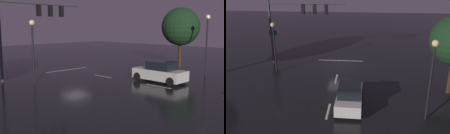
% 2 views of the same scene
% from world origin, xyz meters
% --- Properties ---
extents(ground_plane, '(80.00, 80.00, 0.00)m').
position_xyz_m(ground_plane, '(0.00, 0.00, 0.00)').
color(ground_plane, black).
extents(traffic_signal_assembly, '(8.04, 0.47, 7.01)m').
position_xyz_m(traffic_signal_assembly, '(4.50, -0.14, 5.05)').
color(traffic_signal_assembly, '#383A3D').
rests_on(traffic_signal_assembly, ground_plane).
extents(lane_dash_far, '(0.16, 2.20, 0.01)m').
position_xyz_m(lane_dash_far, '(0.00, 4.00, 0.00)').
color(lane_dash_far, beige).
rests_on(lane_dash_far, ground_plane).
extents(lane_dash_mid, '(0.16, 2.20, 0.01)m').
position_xyz_m(lane_dash_mid, '(0.00, 10.00, 0.00)').
color(lane_dash_mid, beige).
rests_on(lane_dash_mid, ground_plane).
extents(stop_bar, '(5.00, 0.16, 0.01)m').
position_xyz_m(stop_bar, '(0.00, -1.33, 0.00)').
color(stop_bar, beige).
rests_on(stop_bar, ground_plane).
extents(car_approaching, '(1.98, 4.40, 1.70)m').
position_xyz_m(car_approaching, '(-1.47, 9.09, 0.80)').
color(car_approaching, silver).
rests_on(car_approaching, ground_plane).
extents(street_lamp_left_kerb, '(0.44, 0.44, 5.47)m').
position_xyz_m(street_lamp_left_kerb, '(-6.66, 10.43, 3.79)').
color(street_lamp_left_kerb, black).
rests_on(street_lamp_left_kerb, ground_plane).
extents(street_lamp_right_kerb, '(0.44, 0.44, 4.92)m').
position_xyz_m(street_lamp_right_kerb, '(6.10, 2.69, 3.46)').
color(street_lamp_right_kerb, black).
rests_on(street_lamp_right_kerb, ground_plane).
extents(tree_left_near, '(4.02, 4.02, 6.43)m').
position_xyz_m(tree_left_near, '(-9.46, 6.11, 4.40)').
color(tree_left_near, '#382314').
rests_on(tree_left_near, ground_plane).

